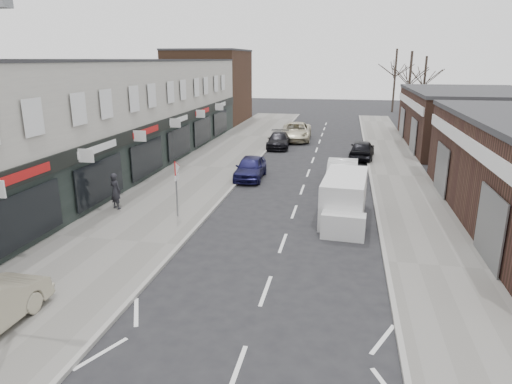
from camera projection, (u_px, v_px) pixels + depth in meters
The scene contains 16 objects.
pavement_left at pixel (209, 168), 30.88m from camera, with size 5.50×64.00×0.12m, color slate.
pavement_right at pixel (400, 176), 28.56m from camera, with size 3.50×64.00×0.12m, color slate.
shop_terrace_left at pixel (93, 118), 28.80m from camera, with size 8.00×41.00×7.10m, color beige.
brick_block_far at pixel (209, 87), 52.69m from camera, with size 8.00×10.00×8.00m, color #492F1F.
right_unit_far at pixel (471, 120), 38.00m from camera, with size 10.00×16.00×4.50m, color #3D251B.
tree_far_a at pixel (406, 124), 52.46m from camera, with size 3.60×3.60×8.00m, color #382D26, non-canonical shape.
tree_far_b at pixel (421, 118), 57.65m from camera, with size 3.60×3.60×7.50m, color #382D26, non-canonical shape.
tree_far_c at pixel (392, 112), 63.86m from camera, with size 3.60×3.60×8.50m, color #382D26, non-canonical shape.
warning_sign at pixel (176, 172), 20.56m from camera, with size 0.12×0.80×2.70m.
white_van at pixel (344, 199), 20.83m from camera, with size 2.15×5.32×2.02m.
pedestrian at pixel (115, 191), 21.98m from camera, with size 0.64×0.42×1.77m, color black.
parked_car_left_a at pixel (250, 168), 28.06m from camera, with size 1.64×4.08×1.39m, color #151440.
parked_car_left_b at pixel (279, 140), 37.93m from camera, with size 1.78×4.37×1.27m, color black.
parked_car_left_c at pixel (296, 132), 41.45m from camera, with size 2.63×5.70×1.58m, color beige.
parked_car_right_a at pixel (343, 171), 26.83m from camera, with size 1.69×4.83×1.59m, color beige.
parked_car_right_b at pixel (362, 149), 33.62m from camera, with size 1.69×4.19×1.43m, color black.
Camera 1 is at (2.23, -6.92, 7.11)m, focal length 32.00 mm.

